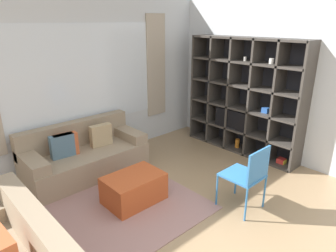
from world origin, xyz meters
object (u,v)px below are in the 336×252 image
object	(u,v)px
shelving_unit	(244,97)
couch_main	(84,156)
folding_chair	(249,173)
ottoman	(134,189)

from	to	relation	value
shelving_unit	couch_main	xyz separation A→B (m)	(-2.58, 1.12, -0.70)
shelving_unit	folding_chair	distance (m)	1.98
shelving_unit	couch_main	distance (m)	2.90
shelving_unit	ottoman	world-z (taller)	shelving_unit
couch_main	ottoman	size ratio (longest dim) A/B	2.44
couch_main	folding_chair	size ratio (longest dim) A/B	2.12
folding_chair	ottoman	bearing A→B (deg)	-49.71
shelving_unit	ottoman	bearing A→B (deg)	-179.20
couch_main	folding_chair	bearing A→B (deg)	-65.54
shelving_unit	couch_main	bearing A→B (deg)	156.51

